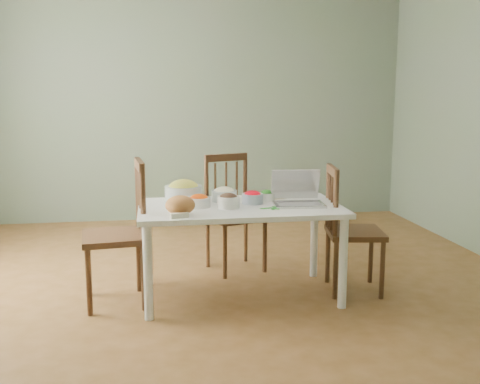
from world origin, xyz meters
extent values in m
cube|color=brown|center=(0.00, 0.00, 0.00)|extent=(5.00, 5.00, 0.00)
cube|color=#5F7656|center=(0.00, 2.50, 1.35)|extent=(5.00, 0.00, 2.70)
cube|color=#5F7656|center=(0.00, -2.50, 1.35)|extent=(5.00, 0.00, 2.70)
ellipsoid|color=#BA7B41|center=(-0.31, -0.44, 0.75)|extent=(0.26, 0.26, 0.13)
cube|color=beige|center=(-0.33, -0.54, 0.70)|extent=(0.12, 0.06, 0.03)
cylinder|color=#C4B287|center=(0.45, 0.09, 0.69)|extent=(0.22, 0.22, 0.02)
camera|label=1|loc=(-0.49, -4.12, 1.48)|focal=41.91mm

